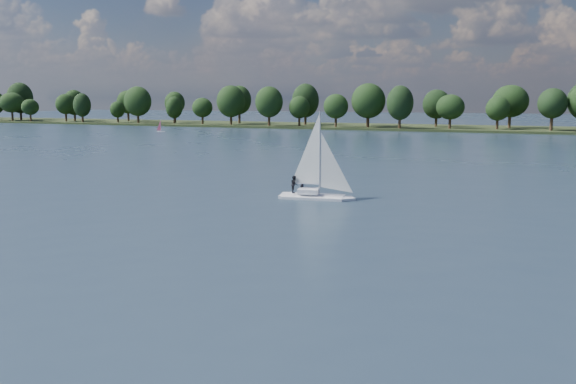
# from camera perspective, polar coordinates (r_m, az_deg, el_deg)

# --- Properties ---
(ground) EXTENTS (700.00, 700.00, 0.00)m
(ground) POSITION_cam_1_polar(r_m,az_deg,el_deg) (113.40, 5.71, 3.05)
(ground) COLOR #233342
(ground) RESTS_ON ground
(far_shore) EXTENTS (660.00, 40.00, 1.50)m
(far_shore) POSITION_cam_1_polar(r_m,az_deg,el_deg) (222.43, 14.68, 5.41)
(far_shore) COLOR black
(far_shore) RESTS_ON ground
(sailboat) EXTENTS (7.43, 2.98, 9.51)m
(sailboat) POSITION_cam_1_polar(r_m,az_deg,el_deg) (66.30, 2.22, 1.63)
(sailboat) COLOR silver
(sailboat) RESTS_ON ground
(dinghy_pink) EXTENTS (2.66, 1.87, 3.97)m
(dinghy_pink) POSITION_cam_1_polar(r_m,az_deg,el_deg) (202.42, -11.24, 5.52)
(dinghy_pink) COLOR silver
(dinghy_pink) RESTS_ON ground
(pontoon) EXTENTS (4.38, 2.95, 0.50)m
(pontoon) POSITION_cam_1_polar(r_m,az_deg,el_deg) (286.44, -20.94, 5.74)
(pontoon) COLOR #535658
(pontoon) RESTS_ON ground
(treeline) EXTENTS (562.14, 74.09, 18.01)m
(treeline) POSITION_cam_1_polar(r_m,az_deg,el_deg) (223.42, 8.80, 7.64)
(treeline) COLOR black
(treeline) RESTS_ON ground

